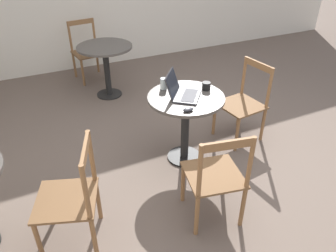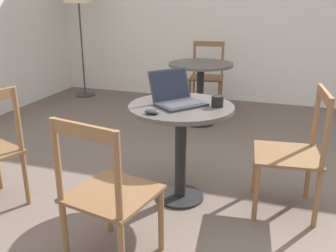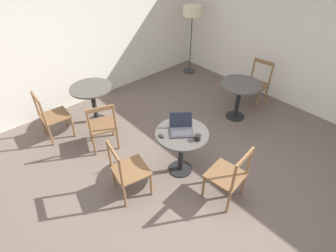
% 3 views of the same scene
% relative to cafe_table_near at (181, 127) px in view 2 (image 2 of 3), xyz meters
% --- Properties ---
extents(ground_plane, '(16.00, 16.00, 0.00)m').
position_rel_cafe_table_near_xyz_m(ground_plane, '(-0.18, -0.36, -0.58)').
color(ground_plane, '#66564C').
extents(wall_side, '(0.06, 9.40, 2.70)m').
position_rel_cafe_table_near_xyz_m(wall_side, '(3.05, -0.36, 0.77)').
color(wall_side, silver).
rests_on(wall_side, ground_plane).
extents(cafe_table_near, '(0.75, 0.75, 0.74)m').
position_rel_cafe_table_near_xyz_m(cafe_table_near, '(0.00, 0.00, 0.00)').
color(cafe_table_near, black).
rests_on(cafe_table_near, ground_plane).
extents(cafe_table_mid, '(0.75, 0.75, 0.74)m').
position_rel_cafe_table_near_xyz_m(cafe_table_mid, '(1.80, 0.29, 0.00)').
color(cafe_table_mid, black).
rests_on(cafe_table_mid, ground_plane).
extents(chair_near_left, '(0.52, 0.52, 0.89)m').
position_rel_cafe_table_near_xyz_m(chair_near_left, '(-0.84, 0.17, -0.14)').
color(chair_near_left, brown).
rests_on(chair_near_left, ground_plane).
extents(chair_near_front, '(0.49, 0.49, 0.89)m').
position_rel_cafe_table_near_xyz_m(chair_near_front, '(0.09, -0.79, -0.14)').
color(chair_near_front, brown).
rests_on(chair_near_front, ground_plane).
extents(chair_mid_right, '(0.49, 0.49, 0.89)m').
position_rel_cafe_table_near_xyz_m(chair_mid_right, '(2.54, 0.38, -0.14)').
color(chair_mid_right, brown).
rests_on(chair_mid_right, ground_plane).
extents(floor_lamp, '(0.43, 0.43, 1.60)m').
position_rel_cafe_table_near_xyz_m(floor_lamp, '(2.58, 2.33, 0.84)').
color(floor_lamp, '#333333').
rests_on(floor_lamp, ground_plane).
extents(laptop, '(0.44, 0.44, 0.23)m').
position_rel_cafe_table_near_xyz_m(laptop, '(0.02, 0.03, 0.21)').
color(laptop, '#2D2D33').
rests_on(laptop, cafe_table_near).
extents(mouse, '(0.06, 0.10, 0.03)m').
position_rel_cafe_table_near_xyz_m(mouse, '(-0.26, 0.12, 0.18)').
color(mouse, '#2D2D33').
rests_on(mouse, cafe_table_near).
extents(mug, '(0.12, 0.08, 0.08)m').
position_rel_cafe_table_near_xyz_m(mug, '(0.05, -0.25, 0.20)').
color(mug, black).
rests_on(mug, cafe_table_near).
extents(drinking_glass, '(0.07, 0.07, 0.11)m').
position_rel_cafe_table_near_xyz_m(drinking_glass, '(0.25, 0.12, 0.22)').
color(drinking_glass, silver).
rests_on(drinking_glass, cafe_table_near).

